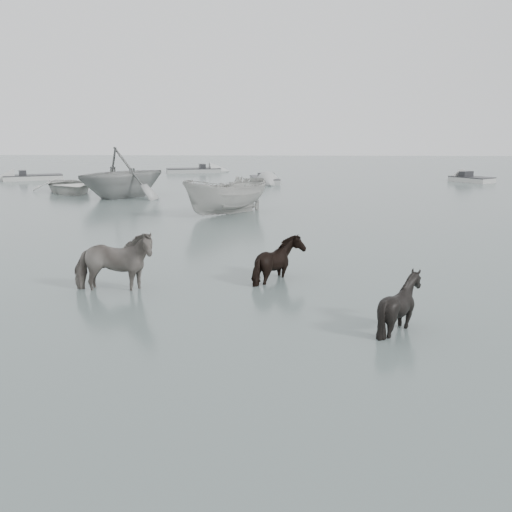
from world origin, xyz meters
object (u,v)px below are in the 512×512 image
at_px(rowboat_lead, 69,184).
at_px(pony_pinto, 113,256).
at_px(pony_dark, 280,252).
at_px(pony_black, 401,294).

bearing_deg(rowboat_lead, pony_pinto, -99.51).
relative_size(pony_dark, pony_black, 1.05).
xyz_separation_m(pony_pinto, pony_dark, (3.99, 1.16, -0.12)).
distance_m(pony_pinto, pony_dark, 4.16).
relative_size(pony_black, rowboat_lead, 0.27).
relative_size(pony_pinto, rowboat_lead, 0.40).
bearing_deg(pony_black, pony_dark, 23.11).
bearing_deg(rowboat_lead, pony_black, -89.43).
height_order(pony_dark, pony_black, pony_dark).
xyz_separation_m(pony_dark, pony_black, (2.36, -3.55, -0.04)).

